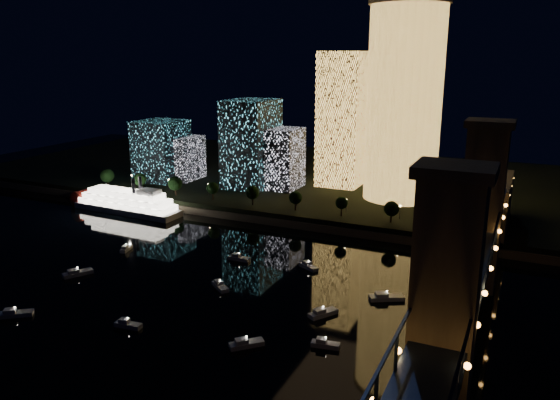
{
  "coord_description": "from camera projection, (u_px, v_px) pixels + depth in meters",
  "views": [
    {
      "loc": [
        75.85,
        -111.86,
        67.38
      ],
      "look_at": [
        -1.72,
        55.0,
        18.34
      ],
      "focal_mm": 35.0,
      "sensor_mm": 36.0,
      "label": 1
    }
  ],
  "objects": [
    {
      "name": "far_bank",
      "position": [
        367.0,
        183.0,
        285.82
      ],
      "size": [
        420.0,
        160.0,
        5.0
      ],
      "primitive_type": "cube",
      "color": "black",
      "rests_on": "ground"
    },
    {
      "name": "tower_cylindrical",
      "position": [
        404.0,
        103.0,
        235.5
      ],
      "size": [
        34.0,
        34.0,
        84.67
      ],
      "color": "#E8AB4A",
      "rests_on": "far_bank"
    },
    {
      "name": "tower_rectangular",
      "position": [
        342.0,
        120.0,
        263.14
      ],
      "size": [
        20.17,
        20.17,
        64.17
      ],
      "primitive_type": "cube",
      "color": "#E8AB4A",
      "rests_on": "far_bank"
    },
    {
      "name": "motorboats",
      "position": [
        235.0,
        298.0,
        154.58
      ],
      "size": [
        115.15,
        70.38,
        2.78
      ],
      "color": "silver",
      "rests_on": "ground"
    },
    {
      "name": "riverboat",
      "position": [
        123.0,
        202.0,
        241.81
      ],
      "size": [
        56.43,
        14.09,
        16.86
      ],
      "color": "silver",
      "rests_on": "ground"
    },
    {
      "name": "street_lamps",
      "position": [
        251.0,
        192.0,
        240.15
      ],
      "size": [
        132.7,
        0.7,
        5.65
      ],
      "color": "black",
      "rests_on": "far_bank"
    },
    {
      "name": "ground",
      "position": [
        200.0,
        314.0,
        146.26
      ],
      "size": [
        520.0,
        520.0,
        0.0
      ],
      "primitive_type": "plane",
      "color": "black",
      "rests_on": "ground"
    },
    {
      "name": "seawall",
      "position": [
        312.0,
        225.0,
        217.73
      ],
      "size": [
        420.0,
        6.0,
        3.0
      ],
      "primitive_type": "cube",
      "color": "#6B5E4C",
      "rests_on": "ground"
    },
    {
      "name": "midrise_blocks",
      "position": [
        221.0,
        150.0,
        270.67
      ],
      "size": [
        83.08,
        32.19,
        41.83
      ],
      "color": "white",
      "rests_on": "far_bank"
    },
    {
      "name": "esplanade_trees",
      "position": [
        245.0,
        192.0,
        234.44
      ],
      "size": [
        166.74,
        6.77,
        8.88
      ],
      "color": "black",
      "rests_on": "far_bank"
    },
    {
      "name": "truss_bridge",
      "position": [
        458.0,
        297.0,
        118.86
      ],
      "size": [
        13.0,
        266.0,
        50.0
      ],
      "color": "navy",
      "rests_on": "ground"
    }
  ]
}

